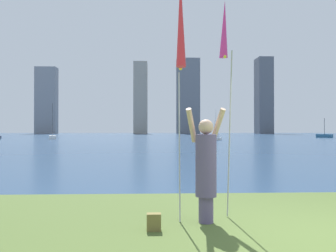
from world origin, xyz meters
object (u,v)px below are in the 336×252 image
(sailboat_5, at_px, (215,130))
(bag, at_px, (154,222))
(kite_flag_right, at_px, (224,35))
(sailboat_0, at_px, (324,136))
(person, at_px, (206,166))
(sailboat_1, at_px, (52,137))
(kite_flag_left, at_px, (181,24))

(sailboat_5, bearing_deg, bag, -101.59)
(kite_flag_right, bearing_deg, bag, -142.81)
(sailboat_0, bearing_deg, person, -119.03)
(sailboat_1, height_order, sailboat_5, sailboat_1)
(kite_flag_left, xyz_separation_m, sailboat_0, (29.93, 53.30, -2.98))
(kite_flag_left, bearing_deg, sailboat_1, 109.26)
(kite_flag_left, height_order, bag, kite_flag_left)
(sailboat_1, bearing_deg, bag, -71.33)
(kite_flag_left, height_order, sailboat_1, sailboat_1)
(sailboat_1, bearing_deg, sailboat_5, -13.85)
(kite_flag_right, xyz_separation_m, sailboat_0, (29.05, 52.58, -3.02))
(person, height_order, sailboat_5, sailboat_5)
(kite_flag_left, bearing_deg, sailboat_0, 60.68)
(person, xyz_separation_m, bag, (-0.88, -0.44, -0.82))
(kite_flag_right, relative_size, bag, 14.90)
(person, relative_size, sailboat_1, 0.35)
(bag, distance_m, sailboat_5, 41.75)
(bag, bearing_deg, sailboat_5, 78.41)
(bag, height_order, sailboat_5, sailboat_5)
(person, bearing_deg, sailboat_1, 91.80)
(bag, relative_size, sailboat_5, 0.06)
(kite_flag_left, relative_size, bag, 15.62)
(kite_flag_left, distance_m, bag, 3.22)
(kite_flag_right, relative_size, sailboat_1, 0.73)
(person, distance_m, kite_flag_right, 2.49)
(sailboat_0, height_order, sailboat_1, sailboat_1)
(bag, bearing_deg, kite_flag_left, 32.75)
(sailboat_0, xyz_separation_m, sailboat_1, (-46.20, -6.73, 0.00))
(person, xyz_separation_m, sailboat_1, (-16.71, 46.41, -0.62))
(bag, bearing_deg, person, 26.42)
(sailboat_0, bearing_deg, sailboat_1, -171.71)
(kite_flag_right, relative_size, sailboat_0, 1.14)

